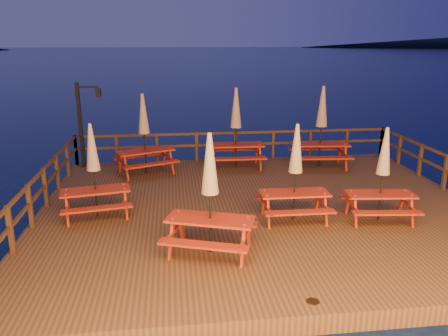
% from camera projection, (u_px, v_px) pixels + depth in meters
% --- Properties ---
extents(ground, '(500.00, 500.00, 0.00)m').
position_uv_depth(ground, '(260.00, 219.00, 12.19)').
color(ground, black).
rests_on(ground, ground).
extents(deck, '(12.00, 10.00, 0.40)m').
position_uv_depth(deck, '(260.00, 213.00, 12.13)').
color(deck, '#492917').
rests_on(deck, ground).
extents(deck_piles, '(11.44, 9.44, 1.40)m').
position_uv_depth(deck_piles, '(260.00, 229.00, 12.27)').
color(deck_piles, '#3B2012').
rests_on(deck_piles, ground).
extents(railing, '(11.80, 9.75, 1.10)m').
position_uv_depth(railing, '(250.00, 162.00, 13.54)').
color(railing, '#3B2012').
rests_on(railing, deck).
extents(lamp_post, '(0.85, 0.18, 3.00)m').
position_uv_depth(lamp_post, '(84.00, 117.00, 15.26)').
color(lamp_post, black).
rests_on(lamp_post, deck).
extents(picnic_table_0, '(1.76, 1.45, 2.48)m').
position_uv_depth(picnic_table_0, '(295.00, 171.00, 10.80)').
color(picnic_table_0, '#98220D').
rests_on(picnic_table_0, deck).
extents(picnic_table_1, '(2.35, 2.16, 2.73)m').
position_uv_depth(picnic_table_1, '(144.00, 133.00, 14.61)').
color(picnic_table_1, '#98220D').
rests_on(picnic_table_1, deck).
extents(picnic_table_2, '(2.24, 2.04, 2.64)m').
position_uv_depth(picnic_table_2, '(210.00, 192.00, 9.08)').
color(picnic_table_2, '#98220D').
rests_on(picnic_table_2, deck).
extents(picnic_table_3, '(2.17, 1.84, 2.88)m').
position_uv_depth(picnic_table_3, '(321.00, 126.00, 15.35)').
color(picnic_table_3, '#98220D').
rests_on(picnic_table_3, deck).
extents(picnic_table_4, '(1.94, 1.69, 2.45)m').
position_uv_depth(picnic_table_4, '(94.00, 169.00, 11.02)').
color(picnic_table_4, '#98220D').
rests_on(picnic_table_4, deck).
extents(picnic_table_5, '(1.82, 1.55, 2.40)m').
position_uv_depth(picnic_table_5, '(383.00, 173.00, 10.79)').
color(picnic_table_5, '#98220D').
rests_on(picnic_table_5, deck).
extents(picnic_table_6, '(2.03, 1.68, 2.83)m').
position_uv_depth(picnic_table_6, '(236.00, 127.00, 15.30)').
color(picnic_table_6, '#98220D').
rests_on(picnic_table_6, deck).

